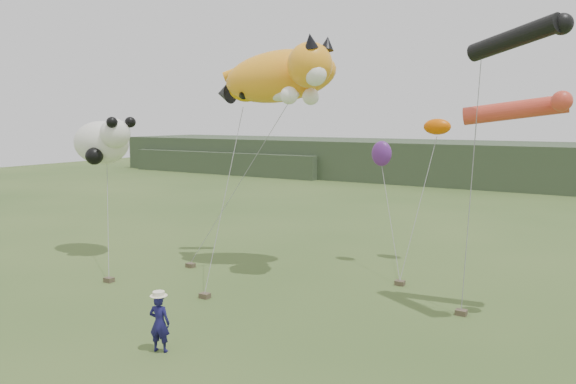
{
  "coord_description": "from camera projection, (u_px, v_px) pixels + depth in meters",
  "views": [
    {
      "loc": [
        10.17,
        -11.93,
        6.37
      ],
      "look_at": [
        1.02,
        3.0,
        4.06
      ],
      "focal_mm": 35.0,
      "sensor_mm": 36.0,
      "label": 1
    }
  ],
  "objects": [
    {
      "name": "cat_kite",
      "position": [
        287.0,
        75.0,
        22.77
      ],
      "size": [
        6.21,
        4.1,
        2.81
      ],
      "color": "#FF9F1D",
      "rests_on": "ground"
    },
    {
      "name": "misc_kites",
      "position": [
        409.0,
        140.0,
        24.14
      ],
      "size": [
        2.99,
        2.06,
        2.04
      ],
      "color": "#E15B01",
      "rests_on": "ground"
    },
    {
      "name": "sandbag_anchors",
      "position": [
        266.0,
        286.0,
        21.16
      ],
      "size": [
        13.09,
        5.83,
        0.18
      ],
      "color": "brown",
      "rests_on": "ground"
    },
    {
      "name": "tube_kites",
      "position": [
        522.0,
        75.0,
        17.12
      ],
      "size": [
        3.32,
        2.41,
        3.14
      ],
      "color": "black",
      "rests_on": "ground"
    },
    {
      "name": "ground",
      "position": [
        204.0,
        340.0,
        16.18
      ],
      "size": [
        120.0,
        120.0,
        0.0
      ],
      "primitive_type": "plane",
      "color": "#385123",
      "rests_on": "ground"
    },
    {
      "name": "festival_attendant",
      "position": [
        160.0,
        323.0,
        15.33
      ],
      "size": [
        0.68,
        0.55,
        1.61
      ],
      "primitive_type": "imported",
      "rotation": [
        0.0,
        0.0,
        3.46
      ],
      "color": "#16144B",
      "rests_on": "ground"
    },
    {
      "name": "headland",
      "position": [
        473.0,
        164.0,
        55.31
      ],
      "size": [
        90.0,
        13.0,
        4.0
      ],
      "color": "#2D3D28",
      "rests_on": "ground"
    },
    {
      "name": "panda_kite",
      "position": [
        103.0,
        142.0,
        25.86
      ],
      "size": [
        3.53,
        2.28,
        2.19
      ],
      "color": "white",
      "rests_on": "ground"
    },
    {
      "name": "fish_kite",
      "position": [
        236.0,
        92.0,
        23.79
      ],
      "size": [
        2.41,
        1.6,
        1.29
      ],
      "color": "#EB9E00",
      "rests_on": "ground"
    }
  ]
}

